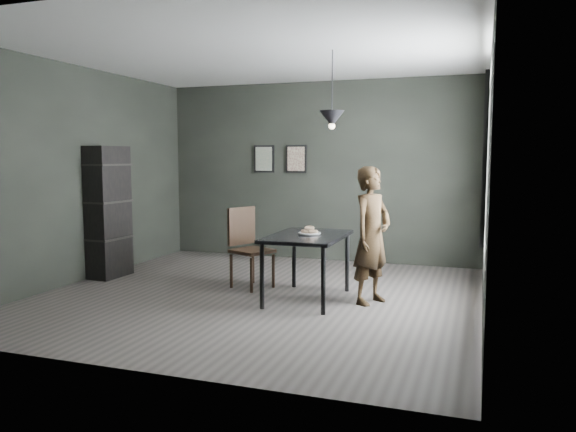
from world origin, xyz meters
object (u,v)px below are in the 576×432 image
(cafe_table, at_px, (307,242))
(pendant_lamp, at_px, (332,119))
(woman, at_px, (372,235))
(shelf_unit, at_px, (108,212))
(white_plate, at_px, (309,234))
(wood_chair, at_px, (247,242))

(cafe_table, relative_size, pendant_lamp, 1.39)
(woman, bearing_deg, pendant_lamp, 114.98)
(shelf_unit, bearing_deg, cafe_table, -3.83)
(cafe_table, bearing_deg, white_plate, 64.01)
(cafe_table, height_order, woman, woman)
(wood_chair, distance_m, pendant_lamp, 1.90)
(white_plate, distance_m, woman, 0.70)
(shelf_unit, xyz_separation_m, pendant_lamp, (3.17, -0.22, 1.16))
(wood_chair, bearing_deg, cafe_table, 1.72)
(white_plate, bearing_deg, wood_chair, 159.40)
(white_plate, relative_size, shelf_unit, 0.13)
(cafe_table, bearing_deg, pendant_lamp, 21.80)
(shelf_unit, bearing_deg, pendant_lamp, -1.55)
(shelf_unit, distance_m, pendant_lamp, 3.38)
(cafe_table, relative_size, shelf_unit, 0.68)
(woman, xyz_separation_m, shelf_unit, (-3.64, 0.21, 0.12))
(woman, height_order, pendant_lamp, pendant_lamp)
(wood_chair, relative_size, shelf_unit, 0.56)
(pendant_lamp, bearing_deg, cafe_table, -158.20)
(cafe_table, height_order, wood_chair, wood_chair)
(woman, relative_size, shelf_unit, 0.86)
(shelf_unit, height_order, pendant_lamp, pendant_lamp)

